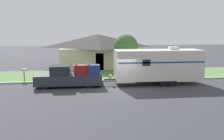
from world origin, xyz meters
TOP-DOWN VIEW (x-y plane):
  - ground_plane at (0.00, 0.00)m, footprint 120.00×120.00m
  - curb_strip at (0.00, 3.75)m, footprint 80.00×0.30m
  - lawn_strip at (0.00, 7.40)m, footprint 80.00×7.00m
  - house_across_street at (-1.19, 14.21)m, footprint 10.72×7.98m
  - pickup_truck at (-4.52, 1.91)m, footprint 5.89×2.07m
  - travel_trailer at (3.54, 1.91)m, footprint 8.90×2.46m
  - mailbox at (-8.96, 4.59)m, footprint 0.48×0.20m
  - tree_in_yard at (1.58, 7.74)m, footprint 2.74×2.74m

SIDE VIEW (x-z plane):
  - ground_plane at x=0.00m, z-range 0.00..0.00m
  - lawn_strip at x=0.00m, z-range 0.00..0.03m
  - curb_strip at x=0.00m, z-range 0.00..0.14m
  - pickup_truck at x=-4.52m, z-range -0.13..1.89m
  - mailbox at x=-8.96m, z-range 0.34..1.60m
  - travel_trailer at x=3.54m, z-range 0.10..3.55m
  - house_across_street at x=-1.19m, z-range 0.08..4.45m
  - tree_in_yard at x=1.58m, z-range 0.86..5.33m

